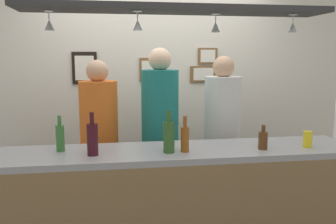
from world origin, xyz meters
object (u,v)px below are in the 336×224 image
at_px(picture_frame_upper_small, 208,56).
at_px(person_left_orange_shirt, 99,134).
at_px(bottle_beer_green_import, 60,137).
at_px(bottle_champagne_green, 169,136).
at_px(bottle_beer_brown_stubby, 263,140).
at_px(person_middle_teal_shirt, 160,124).
at_px(drink_can, 308,139).
at_px(bottle_beer_amber_tall, 185,138).
at_px(picture_frame_caricature, 85,68).
at_px(person_right_white_patterned_shirt, 222,128).
at_px(picture_frame_lower_pair, 203,74).
at_px(picture_frame_crest, 148,70).
at_px(bottle_wine_dark_red, 92,138).

bearing_deg(picture_frame_upper_small, person_left_orange_shirt, -149.08).
bearing_deg(bottle_beer_green_import, bottle_champagne_green, -11.30).
distance_m(bottle_beer_brown_stubby, bottle_beer_green_import, 1.47).
bearing_deg(person_middle_teal_shirt, drink_can, -37.73).
bearing_deg(person_middle_teal_shirt, bottle_beer_amber_tall, -84.37).
bearing_deg(picture_frame_caricature, person_right_white_patterned_shirt, -28.46).
relative_size(person_right_white_patterned_shirt, picture_frame_lower_pair, 5.65).
relative_size(bottle_champagne_green, picture_frame_crest, 1.15).
bearing_deg(picture_frame_crest, person_left_orange_shirt, -125.92).
bearing_deg(person_middle_teal_shirt, picture_frame_lower_pair, 50.53).
height_order(bottle_beer_amber_tall, bottle_beer_brown_stubby, bottle_beer_amber_tall).
distance_m(drink_can, picture_frame_caricature, 2.34).
bearing_deg(picture_frame_crest, picture_frame_caricature, 180.00).
height_order(person_right_white_patterned_shirt, picture_frame_caricature, picture_frame_caricature).
xyz_separation_m(person_left_orange_shirt, bottle_beer_green_import, (-0.25, -0.62, 0.12)).
bearing_deg(drink_can, bottle_wine_dark_red, 179.41).
distance_m(person_right_white_patterned_shirt, picture_frame_upper_small, 0.98).
bearing_deg(bottle_wine_dark_red, bottle_champagne_green, -0.97).
xyz_separation_m(person_middle_teal_shirt, bottle_wine_dark_red, (-0.57, -0.77, 0.06)).
relative_size(person_left_orange_shirt, picture_frame_crest, 6.39).
bearing_deg(person_middle_teal_shirt, picture_frame_caricature, 135.21).
xyz_separation_m(person_middle_teal_shirt, bottle_champagne_green, (-0.04, -0.78, 0.06)).
bearing_deg(bottle_beer_brown_stubby, picture_frame_caricature, 132.52).
bearing_deg(picture_frame_caricature, person_middle_teal_shirt, -44.79).
bearing_deg(picture_frame_crest, bottle_champagne_green, -90.00).
relative_size(bottle_wine_dark_red, drink_can, 2.46).
height_order(person_left_orange_shirt, bottle_beer_brown_stubby, person_left_orange_shirt).
distance_m(bottle_beer_amber_tall, picture_frame_lower_pair, 1.62).
bearing_deg(picture_frame_lower_pair, bottle_beer_brown_stubby, -87.15).
distance_m(person_middle_teal_shirt, person_right_white_patterned_shirt, 0.60).
bearing_deg(bottle_beer_brown_stubby, bottle_beer_green_import, 173.61).
relative_size(bottle_wine_dark_red, bottle_beer_amber_tall, 1.15).
height_order(picture_frame_lower_pair, picture_frame_caricature, picture_frame_caricature).
relative_size(bottle_beer_green_import, picture_frame_crest, 1.00).
bearing_deg(bottle_wine_dark_red, bottle_beer_amber_tall, -0.71).
relative_size(person_middle_teal_shirt, bottle_champagne_green, 5.89).
bearing_deg(drink_can, picture_frame_upper_small, 104.36).
distance_m(bottle_beer_green_import, picture_frame_upper_small, 2.04).
bearing_deg(picture_frame_caricature, person_left_orange_shirt, -77.15).
xyz_separation_m(bottle_beer_brown_stubby, picture_frame_upper_small, (-0.03, 1.50, 0.61)).
height_order(bottle_champagne_green, picture_frame_lower_pair, picture_frame_lower_pair).
bearing_deg(bottle_beer_green_import, person_middle_teal_shirt, 37.87).
height_order(person_middle_teal_shirt, picture_frame_caricature, person_middle_teal_shirt).
relative_size(drink_can, picture_frame_caricature, 0.36).
relative_size(person_right_white_patterned_shirt, picture_frame_upper_small, 7.71).
relative_size(person_right_white_patterned_shirt, bottle_wine_dark_red, 5.65).
bearing_deg(drink_can, bottle_champagne_green, 179.60).
xyz_separation_m(bottle_wine_dark_red, bottle_beer_brown_stubby, (1.23, -0.02, -0.05)).
bearing_deg(picture_frame_upper_small, bottle_wine_dark_red, -129.08).
xyz_separation_m(bottle_beer_amber_tall, picture_frame_upper_small, (0.56, 1.49, 0.58)).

